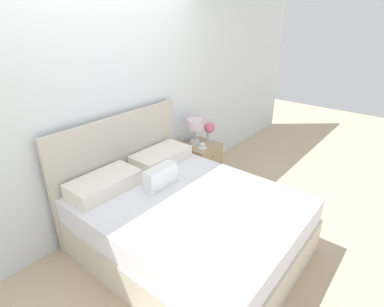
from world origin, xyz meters
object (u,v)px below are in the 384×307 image
object	(u,v)px
table_lamp	(195,127)
teacup	(202,146)
nightstand	(201,163)
bed	(183,220)
flower_vase	(210,130)

from	to	relation	value
table_lamp	teacup	world-z (taller)	table_lamp
nightstand	teacup	xyz separation A→B (m)	(-0.08, -0.08, 0.30)
teacup	table_lamp	bearing A→B (deg)	81.34
bed	table_lamp	distance (m)	1.43
teacup	nightstand	bearing A→B (deg)	46.10
bed	nightstand	xyz separation A→B (m)	(1.17, 0.69, -0.05)
flower_vase	teacup	size ratio (longest dim) A/B	2.26
table_lamp	flower_vase	bearing A→B (deg)	-19.50
nightstand	teacup	distance (m)	0.32
nightstand	teacup	size ratio (longest dim) A/B	4.50
table_lamp	teacup	bearing A→B (deg)	-98.66
flower_vase	nightstand	bearing A→B (deg)	175.32
nightstand	table_lamp	distance (m)	0.53
bed	flower_vase	world-z (taller)	bed
flower_vase	teacup	world-z (taller)	flower_vase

